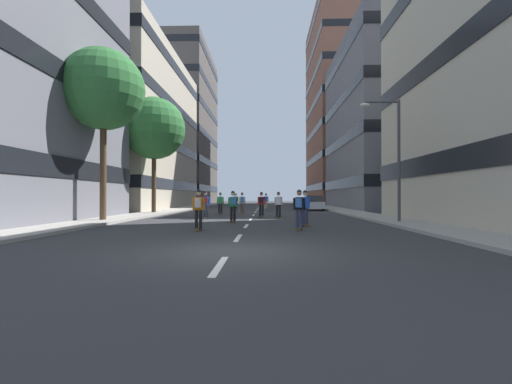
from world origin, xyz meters
The scene contains 24 objects.
ground_plane centered at (0.00, 23.05, 0.00)m, with size 138.29×138.29×0.00m, color #333335.
sidewalk_left centered at (-8.36, 25.93, 0.07)m, with size 2.53×63.38×0.14m, color #9E9991.
sidewalk_right centered at (8.36, 25.93, 0.07)m, with size 2.53×63.38×0.14m, color #9E9991.
lane_markings centered at (0.00, 23.00, 0.00)m, with size 0.16×52.20×0.01m.
building_left_mid centered at (-18.22, 31.83, 9.26)m, with size 17.32×23.88×18.35m.
building_left_far centered at (-18.22, 55.94, 14.33)m, with size 17.32×20.70×28.48m.
building_right_mid centered at (18.22, 31.83, 9.71)m, with size 17.32×20.25×19.25m.
building_right_far centered at (18.22, 55.94, 17.68)m, with size 17.32×22.71×35.18m.
parked_car_near centered at (5.90, 27.56, 0.70)m, with size 1.82×4.40×1.52m.
street_tree_near centered at (-8.36, 19.51, 7.10)m, with size 5.15×5.15×9.56m.
street_tree_mid centered at (-8.36, 10.40, 7.60)m, with size 4.65×4.65×9.82m.
streetlamp_right centered at (7.74, 9.54, 4.14)m, with size 2.13×0.30×6.50m.
skater_0 centered at (-2.98, 13.42, 1.02)m, with size 0.55×0.91×1.78m.
skater_1 centered at (1.82, 14.37, 0.98)m, with size 0.56×0.92×1.78m.
skater_2 centered at (-0.97, 19.07, 1.02)m, with size 0.54×0.91×1.78m.
skater_3 centered at (0.65, 15.38, 1.02)m, with size 0.55×0.92×1.78m.
skater_4 centered at (0.96, 29.19, 0.98)m, with size 0.53×0.90×1.78m.
skater_5 centered at (-2.41, 29.80, 1.02)m, with size 0.55×0.91×1.78m.
skater_6 centered at (-0.86, 10.13, 1.02)m, with size 0.57×0.92×1.78m.
skater_7 centered at (-2.33, 27.03, 1.02)m, with size 0.55×0.92×1.78m.
skater_8 centered at (-2.68, 18.56, 0.98)m, with size 0.55×0.91×1.78m.
skater_9 centered at (-1.93, 5.63, 1.02)m, with size 0.54×0.91×1.78m.
skater_10 centered at (2.44, 5.96, 1.02)m, with size 0.57×0.92×1.78m.
skater_11 centered at (2.90, 7.86, 0.98)m, with size 0.57×0.92×1.78m.
Camera 1 is at (1.01, -9.53, 1.50)m, focal length 24.76 mm.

